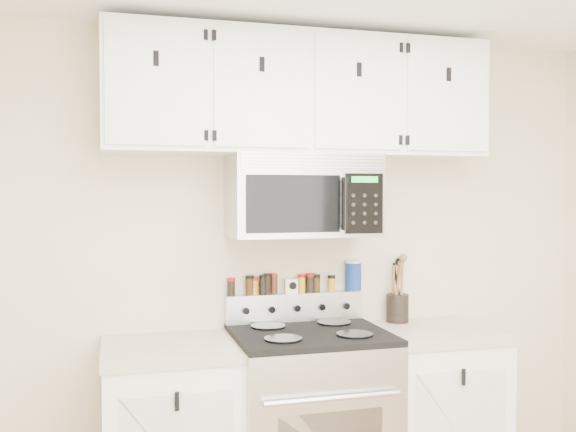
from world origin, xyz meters
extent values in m
cube|color=beige|center=(0.00, 1.75, 1.25)|extent=(3.50, 0.01, 2.50)
cube|color=#B7B7BA|center=(0.00, 1.43, 0.46)|extent=(0.76, 0.65, 0.92)
cube|color=black|center=(0.00, 1.43, 0.94)|extent=(0.76, 0.65, 0.03)
cube|color=#B7B7BA|center=(0.00, 1.71, 1.03)|extent=(0.76, 0.08, 0.15)
cylinder|color=black|center=(-0.18, 1.28, 0.96)|extent=(0.18, 0.18, 0.01)
cylinder|color=black|center=(0.18, 1.28, 0.96)|extent=(0.18, 0.18, 0.01)
cylinder|color=black|center=(-0.18, 1.57, 0.96)|extent=(0.18, 0.18, 0.01)
cylinder|color=black|center=(0.18, 1.57, 0.96)|extent=(0.18, 0.18, 0.01)
cube|color=gray|center=(-0.69, 1.45, 0.90)|extent=(0.64, 0.62, 0.04)
cube|color=white|center=(0.69, 1.45, 0.44)|extent=(0.62, 0.60, 0.88)
cube|color=gray|center=(0.69, 1.45, 0.90)|extent=(0.64, 0.62, 0.04)
cube|color=#9E9EA3|center=(0.00, 1.56, 1.63)|extent=(0.76, 0.38, 0.42)
cube|color=#B7B7BA|center=(0.00, 1.36, 1.80)|extent=(0.73, 0.01, 0.08)
cube|color=black|center=(-0.10, 1.36, 1.59)|extent=(0.47, 0.01, 0.28)
cube|color=black|center=(0.26, 1.36, 1.59)|extent=(0.20, 0.01, 0.30)
cylinder|color=black|center=(0.15, 1.33, 1.59)|extent=(0.03, 0.03, 0.26)
cube|color=white|center=(0.00, 1.58, 2.15)|extent=(2.00, 0.33, 0.62)
cube|color=white|center=(-0.75, 1.41, 2.15)|extent=(0.46, 0.01, 0.57)
cube|color=black|center=(-0.75, 1.41, 2.26)|extent=(0.02, 0.01, 0.07)
cube|color=white|center=(-0.25, 1.41, 2.15)|extent=(0.46, 0.01, 0.57)
cube|color=black|center=(-0.25, 1.41, 2.26)|extent=(0.03, 0.01, 0.07)
cube|color=white|center=(0.25, 1.41, 2.15)|extent=(0.46, 0.01, 0.57)
cube|color=black|center=(0.25, 1.41, 2.26)|extent=(0.03, 0.01, 0.07)
cube|color=white|center=(0.75, 1.41, 2.15)|extent=(0.46, 0.01, 0.57)
cube|color=black|center=(0.75, 1.41, 2.26)|extent=(0.02, 0.01, 0.07)
cylinder|color=black|center=(0.58, 1.66, 1.00)|extent=(0.12, 0.12, 0.16)
cylinder|color=brown|center=(0.58, 1.66, 1.12)|extent=(0.01, 0.01, 0.29)
cylinder|color=brown|center=(0.61, 1.65, 1.13)|extent=(0.01, 0.01, 0.31)
cylinder|color=brown|center=(0.56, 1.67, 1.11)|extent=(0.01, 0.01, 0.27)
cylinder|color=black|center=(0.60, 1.68, 1.11)|extent=(0.01, 0.01, 0.28)
cylinder|color=brown|center=(0.57, 1.64, 1.12)|extent=(0.01, 0.01, 0.30)
cube|color=white|center=(-0.02, 1.71, 1.14)|extent=(0.08, 0.07, 0.08)
cylinder|color=navy|center=(0.34, 1.71, 1.18)|extent=(0.09, 0.09, 0.15)
cylinder|color=white|center=(0.34, 1.71, 1.26)|extent=(0.09, 0.09, 0.01)
cylinder|color=black|center=(-0.35, 1.71, 1.14)|extent=(0.04, 0.04, 0.08)
cylinder|color=#9E0C15|center=(-0.35, 1.71, 1.19)|extent=(0.04, 0.04, 0.02)
cylinder|color=#38220D|center=(-0.25, 1.71, 1.14)|extent=(0.04, 0.04, 0.09)
cylinder|color=black|center=(-0.25, 1.71, 1.20)|extent=(0.05, 0.05, 0.02)
cylinder|color=#BE7D16|center=(-0.22, 1.71, 1.14)|extent=(0.04, 0.04, 0.08)
cylinder|color=#A50C17|center=(-0.22, 1.71, 1.18)|extent=(0.04, 0.04, 0.02)
cylinder|color=black|center=(-0.18, 1.71, 1.14)|extent=(0.04, 0.04, 0.09)
cylinder|color=black|center=(-0.18, 1.71, 1.19)|extent=(0.04, 0.04, 0.02)
cylinder|color=black|center=(-0.15, 1.71, 1.15)|extent=(0.04, 0.04, 0.10)
cylinder|color=black|center=(-0.15, 1.71, 1.20)|extent=(0.04, 0.04, 0.02)
cylinder|color=#442210|center=(-0.11, 1.71, 1.15)|extent=(0.04, 0.04, 0.09)
cylinder|color=#A3180C|center=(-0.11, 1.71, 1.20)|extent=(0.04, 0.04, 0.02)
cylinder|color=gold|center=(0.04, 1.71, 1.14)|extent=(0.04, 0.04, 0.08)
cylinder|color=#A00D0C|center=(0.04, 1.71, 1.19)|extent=(0.04, 0.04, 0.02)
cylinder|color=black|center=(0.09, 1.71, 1.14)|extent=(0.05, 0.05, 0.09)
cylinder|color=#9A0C0B|center=(0.09, 1.71, 1.20)|extent=(0.05, 0.05, 0.02)
cylinder|color=#3A230E|center=(0.12, 1.71, 1.14)|extent=(0.04, 0.04, 0.08)
cylinder|color=black|center=(0.12, 1.71, 1.19)|extent=(0.04, 0.04, 0.02)
cylinder|color=orange|center=(0.21, 1.71, 1.14)|extent=(0.04, 0.04, 0.07)
cylinder|color=black|center=(0.21, 1.71, 1.18)|extent=(0.04, 0.04, 0.02)
camera|label=1|loc=(-0.95, -1.62, 1.64)|focal=40.00mm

